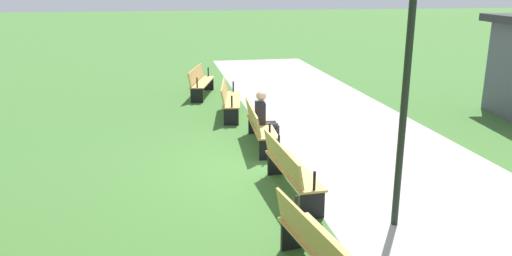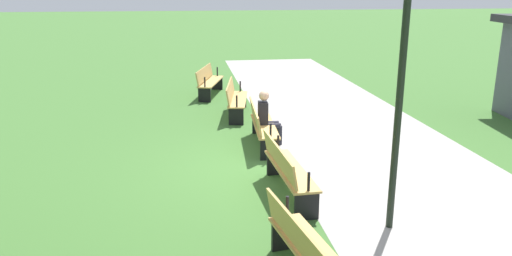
# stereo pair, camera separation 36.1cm
# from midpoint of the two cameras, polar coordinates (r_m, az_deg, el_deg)

# --- Properties ---
(ground_plane) EXTENTS (120.00, 120.00, 0.00)m
(ground_plane) POSITION_cam_midpoint_polar(r_m,az_deg,el_deg) (9.67, 1.37, -4.44)
(ground_plane) COLOR #3D6B2D
(path_paving) EXTENTS (28.08, 4.06, 0.01)m
(path_paving) POSITION_cam_midpoint_polar(r_m,az_deg,el_deg) (10.33, 13.50, -3.51)
(path_paving) COLOR #A39E99
(path_paving) RESTS_ON ground
(bench_0) EXTENTS (2.05, 0.98, 0.89)m
(bench_0) POSITION_cam_midpoint_polar(r_m,az_deg,el_deg) (15.79, -7.07, 5.38)
(bench_0) COLOR tan
(bench_0) RESTS_ON ground
(bench_1) EXTENTS (2.05, 0.79, 0.89)m
(bench_1) POSITION_cam_midpoint_polar(r_m,az_deg,el_deg) (13.28, -3.87, 3.42)
(bench_1) COLOR tan
(bench_1) RESTS_ON ground
(bench_2) EXTENTS (2.02, 0.58, 0.89)m
(bench_2) POSITION_cam_midpoint_polar(r_m,az_deg,el_deg) (10.75, -0.65, 0.40)
(bench_2) COLOR tan
(bench_2) RESTS_ON ground
(bench_3) EXTENTS (2.02, 0.58, 0.89)m
(bench_3) POSITION_cam_midpoint_polar(r_m,az_deg,el_deg) (8.25, 2.59, -4.58)
(bench_3) COLOR tan
(bench_3) RESTS_ON ground
(bench_4) EXTENTS (2.05, 0.79, 0.89)m
(bench_4) POSITION_cam_midpoint_polar(r_m,az_deg,el_deg) (5.85, 5.88, -13.90)
(bench_4) COLOR tan
(bench_4) RESTS_ON ground
(person_seated) EXTENTS (0.34, 0.53, 1.20)m
(person_seated) POSITION_cam_midpoint_polar(r_m,az_deg,el_deg) (10.85, 0.03, 1.40)
(person_seated) COLOR black
(person_seated) RESTS_ON ground
(lamp_post) EXTENTS (0.32, 0.32, 4.43)m
(lamp_post) POSITION_cam_midpoint_polar(r_m,az_deg,el_deg) (6.90, 16.02, 12.58)
(lamp_post) COLOR black
(lamp_post) RESTS_ON ground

